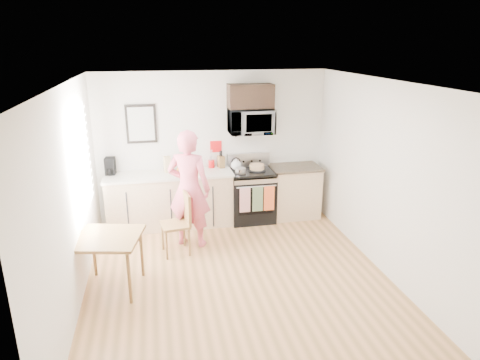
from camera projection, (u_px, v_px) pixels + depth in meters
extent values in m
plane|color=olive|center=(239.00, 280.00, 5.76)|extent=(4.60, 4.60, 0.00)
cube|color=white|center=(213.00, 146.00, 7.50)|extent=(4.00, 0.04, 2.60)
cube|color=white|center=(299.00, 287.00, 3.22)|extent=(4.00, 0.04, 2.60)
cube|color=white|center=(71.00, 200.00, 4.98)|extent=(0.04, 4.60, 2.60)
cube|color=white|center=(385.00, 179.00, 5.74)|extent=(0.04, 4.60, 2.60)
cube|color=silver|center=(239.00, 83.00, 4.96)|extent=(4.00, 4.60, 0.04)
cube|color=silver|center=(80.00, 161.00, 5.65)|extent=(0.02, 1.40, 1.50)
cube|color=white|center=(81.00, 161.00, 5.65)|extent=(0.01, 1.30, 1.40)
cube|color=tan|center=(170.00, 201.00, 7.33)|extent=(2.10, 0.60, 0.90)
cube|color=silver|center=(169.00, 175.00, 7.19)|extent=(2.14, 0.64, 0.04)
cube|color=tan|center=(294.00, 192.00, 7.76)|extent=(0.84, 0.60, 0.90)
cube|color=black|center=(295.00, 167.00, 7.61)|extent=(0.88, 0.64, 0.04)
cube|color=black|center=(252.00, 199.00, 7.60)|extent=(0.76, 0.65, 0.77)
cube|color=black|center=(256.00, 202.00, 7.29)|extent=(0.61, 0.02, 0.45)
cube|color=#ADADB2|center=(256.00, 184.00, 7.19)|extent=(0.74, 0.02, 0.14)
cylinder|color=#ADADB2|center=(257.00, 187.00, 7.16)|extent=(0.68, 0.02, 0.02)
cube|color=black|center=(252.00, 171.00, 7.44)|extent=(0.76, 0.65, 0.04)
cube|color=#ADADB2|center=(248.00, 160.00, 7.66)|extent=(0.76, 0.08, 0.24)
cube|color=silver|center=(245.00, 200.00, 7.18)|extent=(0.18, 0.02, 0.44)
cube|color=#536A47|center=(258.00, 199.00, 7.22)|extent=(0.18, 0.02, 0.44)
cube|color=#C54C1D|center=(269.00, 198.00, 7.26)|extent=(0.18, 0.02, 0.44)
imported|color=#ADADB2|center=(251.00, 121.00, 7.27)|extent=(0.76, 0.51, 0.42)
cube|color=black|center=(250.00, 96.00, 7.19)|extent=(0.76, 0.35, 0.40)
cube|color=black|center=(141.00, 124.00, 7.11)|extent=(0.50, 0.03, 0.65)
cube|color=beige|center=(141.00, 124.00, 7.09)|extent=(0.42, 0.01, 0.56)
cube|color=red|center=(216.00, 147.00, 7.50)|extent=(0.20, 0.02, 0.20)
imported|color=#DA3C59|center=(189.00, 189.00, 6.51)|extent=(0.79, 0.67, 1.83)
cube|color=brown|center=(108.00, 238.00, 5.34)|extent=(0.79, 0.79, 0.04)
cylinder|color=brown|center=(76.00, 277.00, 5.15)|extent=(0.04, 0.04, 0.70)
cylinder|color=brown|center=(129.00, 278.00, 5.15)|extent=(0.04, 0.04, 0.70)
cylinder|color=brown|center=(94.00, 252.00, 5.77)|extent=(0.04, 0.04, 0.70)
cylinder|color=brown|center=(142.00, 252.00, 5.76)|extent=(0.04, 0.04, 0.70)
cube|color=brown|center=(175.00, 225.00, 6.36)|extent=(0.45, 0.45, 0.04)
cube|color=brown|center=(187.00, 208.00, 6.34)|extent=(0.10, 0.40, 0.48)
cube|color=#520E0E|center=(188.00, 207.00, 6.35)|extent=(0.11, 0.36, 0.40)
cylinder|color=brown|center=(167.00, 246.00, 6.23)|extent=(0.03, 0.03, 0.44)
cylinder|color=brown|center=(189.00, 242.00, 6.34)|extent=(0.03, 0.03, 0.44)
cylinder|color=brown|center=(163.00, 236.00, 6.53)|extent=(0.03, 0.03, 0.44)
cylinder|color=brown|center=(184.00, 233.00, 6.64)|extent=(0.03, 0.03, 0.44)
cube|color=brown|center=(221.00, 162.00, 7.50)|extent=(0.12, 0.15, 0.21)
cylinder|color=red|center=(211.00, 164.00, 7.51)|extent=(0.11, 0.11, 0.13)
imported|color=silver|center=(182.00, 171.00, 7.26)|extent=(0.24, 0.24, 0.05)
cube|color=tan|center=(167.00, 164.00, 7.24)|extent=(0.12, 0.12, 0.27)
cube|color=black|center=(110.00, 166.00, 7.12)|extent=(0.18, 0.21, 0.28)
cylinder|color=black|center=(110.00, 172.00, 7.06)|extent=(0.11, 0.11, 0.11)
cube|color=tan|center=(189.00, 171.00, 7.13)|extent=(0.33, 0.16, 0.12)
cylinder|color=black|center=(257.00, 170.00, 7.43)|extent=(0.31, 0.31, 0.02)
cylinder|color=tan|center=(257.00, 167.00, 7.41)|extent=(0.26, 0.26, 0.08)
sphere|color=silver|center=(236.00, 165.00, 7.43)|extent=(0.18, 0.18, 0.18)
cone|color=silver|center=(236.00, 160.00, 7.40)|extent=(0.06, 0.06, 0.06)
torus|color=black|center=(236.00, 162.00, 7.41)|extent=(0.16, 0.02, 0.16)
cylinder|color=#ADADB2|center=(240.00, 171.00, 7.24)|extent=(0.18, 0.18, 0.09)
cylinder|color=black|center=(240.00, 171.00, 7.10)|extent=(0.06, 0.16, 0.02)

